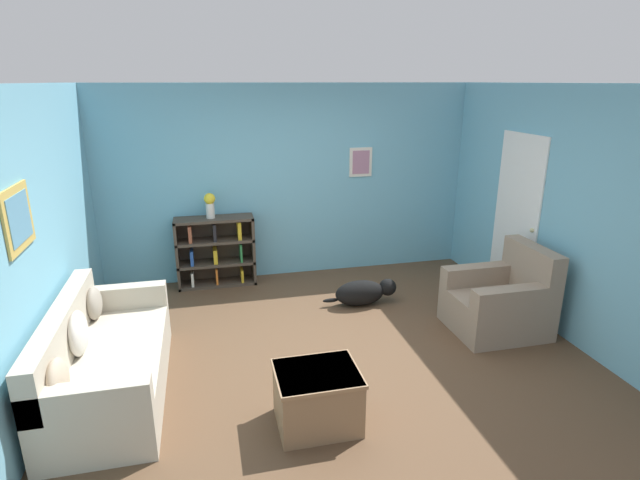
% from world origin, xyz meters
% --- Properties ---
extents(ground_plane, '(14.00, 14.00, 0.00)m').
position_xyz_m(ground_plane, '(0.00, 0.00, 0.00)').
color(ground_plane, brown).
extents(wall_back, '(5.60, 0.13, 2.60)m').
position_xyz_m(wall_back, '(0.00, 2.25, 1.30)').
color(wall_back, '#6BADC6').
rests_on(wall_back, ground_plane).
extents(wall_left, '(0.13, 5.00, 2.60)m').
position_xyz_m(wall_left, '(-2.55, -0.00, 1.30)').
color(wall_left, '#6BADC6').
rests_on(wall_left, ground_plane).
extents(wall_right, '(0.16, 5.00, 2.60)m').
position_xyz_m(wall_right, '(2.55, 0.02, 1.29)').
color(wall_right, '#6BADC6').
rests_on(wall_right, ground_plane).
extents(couch, '(0.86, 1.94, 0.83)m').
position_xyz_m(couch, '(-2.08, -0.28, 0.31)').
color(couch, '#B7AD99').
rests_on(couch, ground_plane).
extents(bookshelf, '(1.02, 0.33, 0.93)m').
position_xyz_m(bookshelf, '(-1.04, 2.04, 0.47)').
color(bookshelf, '#42382D').
rests_on(bookshelf, ground_plane).
extents(recliner_chair, '(0.95, 0.84, 0.94)m').
position_xyz_m(recliner_chair, '(1.94, -0.00, 0.33)').
color(recliner_chair, gray).
rests_on(recliner_chair, ground_plane).
extents(coffee_table, '(0.65, 0.55, 0.47)m').
position_xyz_m(coffee_table, '(-0.38, -1.10, 0.25)').
color(coffee_table, '#846647').
rests_on(coffee_table, ground_plane).
extents(dog, '(0.92, 0.28, 0.32)m').
position_xyz_m(dog, '(0.68, 0.94, 0.16)').
color(dog, black).
rests_on(dog, ground_plane).
extents(vase, '(0.14, 0.14, 0.33)m').
position_xyz_m(vase, '(-1.07, 2.01, 1.11)').
color(vase, silver).
rests_on(vase, bookshelf).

